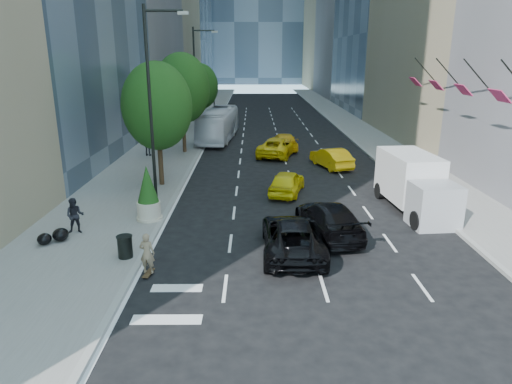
{
  "coord_description": "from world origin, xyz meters",
  "views": [
    {
      "loc": [
        -1.5,
        -18.46,
        7.92
      ],
      "look_at": [
        -1.36,
        2.46,
        1.6
      ],
      "focal_mm": 32.0,
      "sensor_mm": 36.0,
      "label": 1
    }
  ],
  "objects_px": {
    "box_truck": "(415,184)",
    "trash_can": "(125,247)",
    "black_sedan_lincoln": "(293,236)",
    "city_bus": "(219,124)",
    "black_sedan_mercedes": "(329,219)",
    "skateboarder": "(147,256)",
    "planter_shrub": "(148,194)"
  },
  "relations": [
    {
      "from": "skateboarder",
      "to": "city_bus",
      "type": "distance_m",
      "value": 28.29
    },
    {
      "from": "black_sedan_lincoln",
      "to": "planter_shrub",
      "type": "relative_size",
      "value": 1.96
    },
    {
      "from": "skateboarder",
      "to": "city_bus",
      "type": "bearing_deg",
      "value": -83.56
    },
    {
      "from": "skateboarder",
      "to": "black_sedan_mercedes",
      "type": "xyz_separation_m",
      "value": [
        7.36,
        4.0,
        -0.03
      ]
    },
    {
      "from": "box_truck",
      "to": "black_sedan_lincoln",
      "type": "bearing_deg",
      "value": -147.01
    },
    {
      "from": "black_sedan_lincoln",
      "to": "city_bus",
      "type": "bearing_deg",
      "value": -78.74
    },
    {
      "from": "planter_shrub",
      "to": "black_sedan_lincoln",
      "type": "bearing_deg",
      "value": -28.66
    },
    {
      "from": "black_sedan_lincoln",
      "to": "black_sedan_mercedes",
      "type": "relative_size",
      "value": 1.02
    },
    {
      "from": "black_sedan_mercedes",
      "to": "planter_shrub",
      "type": "distance_m",
      "value": 8.74
    },
    {
      "from": "skateboarder",
      "to": "planter_shrub",
      "type": "height_order",
      "value": "planter_shrub"
    },
    {
      "from": "city_bus",
      "to": "trash_can",
      "type": "relative_size",
      "value": 12.41
    },
    {
      "from": "city_bus",
      "to": "planter_shrub",
      "type": "distance_m",
      "value": 22.67
    },
    {
      "from": "black_sedan_mercedes",
      "to": "planter_shrub",
      "type": "relative_size",
      "value": 1.92
    },
    {
      "from": "trash_can",
      "to": "black_sedan_mercedes",
      "type": "bearing_deg",
      "value": 17.64
    },
    {
      "from": "city_bus",
      "to": "skateboarder",
      "type": "bearing_deg",
      "value": -86.35
    },
    {
      "from": "planter_shrub",
      "to": "trash_can",
      "type": "bearing_deg",
      "value": -90.0
    },
    {
      "from": "black_sedan_lincoln",
      "to": "box_truck",
      "type": "height_order",
      "value": "box_truck"
    },
    {
      "from": "planter_shrub",
      "to": "skateboarder",
      "type": "bearing_deg",
      "value": -78.23
    },
    {
      "from": "black_sedan_lincoln",
      "to": "planter_shrub",
      "type": "height_order",
      "value": "planter_shrub"
    },
    {
      "from": "box_truck",
      "to": "planter_shrub",
      "type": "relative_size",
      "value": 2.31
    },
    {
      "from": "skateboarder",
      "to": "black_sedan_lincoln",
      "type": "height_order",
      "value": "skateboarder"
    },
    {
      "from": "city_bus",
      "to": "box_truck",
      "type": "xyz_separation_m",
      "value": [
        11.71,
        -21.0,
        -0.02
      ]
    },
    {
      "from": "skateboarder",
      "to": "black_sedan_mercedes",
      "type": "height_order",
      "value": "skateboarder"
    },
    {
      "from": "black_sedan_mercedes",
      "to": "trash_can",
      "type": "distance_m",
      "value": 8.97
    },
    {
      "from": "black_sedan_lincoln",
      "to": "black_sedan_mercedes",
      "type": "distance_m",
      "value": 2.7
    },
    {
      "from": "skateboarder",
      "to": "black_sedan_mercedes",
      "type": "relative_size",
      "value": 0.3
    },
    {
      "from": "black_sedan_lincoln",
      "to": "box_truck",
      "type": "distance_m",
      "value": 8.62
    },
    {
      "from": "box_truck",
      "to": "trash_can",
      "type": "distance_m",
      "value": 14.8
    },
    {
      "from": "black_sedan_lincoln",
      "to": "trash_can",
      "type": "relative_size",
      "value": 6.13
    },
    {
      "from": "trash_can",
      "to": "planter_shrub",
      "type": "relative_size",
      "value": 0.32
    },
    {
      "from": "black_sedan_mercedes",
      "to": "trash_can",
      "type": "bearing_deg",
      "value": 8.34
    },
    {
      "from": "skateboarder",
      "to": "box_truck",
      "type": "xyz_separation_m",
      "value": [
        12.32,
        7.28,
        0.7
      ]
    }
  ]
}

